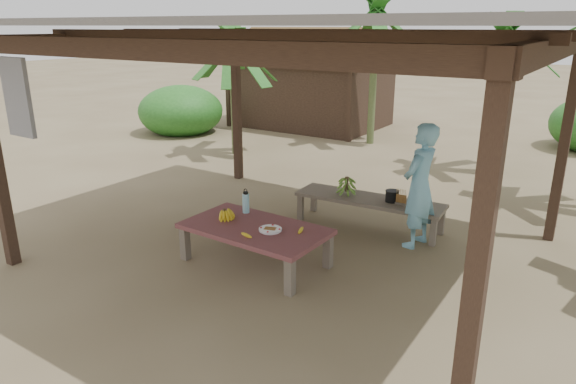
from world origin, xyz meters
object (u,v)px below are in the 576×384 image
Objects in this scene: bench at (369,202)px; water_flask at (246,203)px; plate at (270,230)px; ripe_banana_bunch at (225,213)px; cooking_pot at (392,196)px; woman at (419,186)px; work_table at (255,231)px.

bench is 1.93m from water_flask.
plate reaches higher than bench.
bench is 7.88× the size of plate.
cooking_pot is (1.49, 1.97, -0.04)m from ripe_banana_bunch.
woman is (0.83, -0.26, 0.46)m from bench.
work_table is at bearing -40.30° from water_flask.
plate is at bearing -28.80° from water_flask.
water_flask reaches higher than work_table.
woman is at bearing 34.96° from water_flask.
bench is at bearing 56.12° from water_flask.
woman is at bearing 49.48° from work_table.
work_table is 7.36× the size of ripe_banana_bunch.
cooking_pot is (0.76, 1.99, 0.01)m from plate.
plate is 2.13m from woman.
work_table is 2.05m from bench.
woman is at bearing 53.36° from plate.
bench is 11.75× the size of cooking_pot.
woman reaches higher than plate.
plate is at bearing -2.20° from work_table.
woman reaches higher than water_flask.
cooking_pot is at bearing 2.86° from bench.
work_table is at bearing -117.04° from cooking_pot.
bench is (0.67, 1.93, -0.04)m from work_table.
water_flask is (-0.65, 0.36, 0.12)m from plate.
plate is (0.25, -0.02, 0.08)m from work_table.
plate is 1.49× the size of cooking_pot.
water_flask is at bearing 151.20° from plate.
water_flask is at bearing -130.79° from cooking_pot.
bench is at bearing -100.03° from woman.
bench is 1.31× the size of woman.
bench is at bearing 77.78° from plate.
ripe_banana_bunch reaches higher than work_table.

